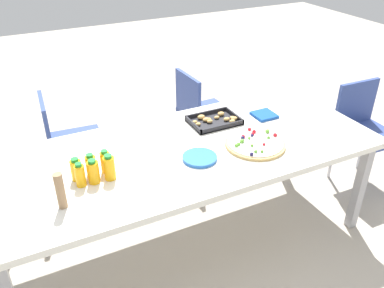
% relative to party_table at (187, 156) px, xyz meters
% --- Properties ---
extents(ground_plane, '(12.00, 12.00, 0.00)m').
position_rel_party_table_xyz_m(ground_plane, '(0.00, 0.00, -0.67)').
color(ground_plane, '#B2A899').
extents(party_table, '(2.38, 0.98, 0.72)m').
position_rel_party_table_xyz_m(party_table, '(0.00, 0.00, 0.00)').
color(party_table, silver).
rests_on(party_table, ground_plane).
extents(chair_end, '(0.41, 0.41, 0.83)m').
position_rel_party_table_xyz_m(chair_end, '(1.55, 0.03, -0.17)').
color(chair_end, '#33478C').
rests_on(chair_end, ground_plane).
extents(chair_far_right, '(0.42, 0.42, 0.83)m').
position_rel_party_table_xyz_m(chair_far_right, '(0.54, 0.86, -0.17)').
color(chair_far_right, '#33478C').
rests_on(chair_far_right, ground_plane).
extents(chair_far_left, '(0.43, 0.43, 0.83)m').
position_rel_party_table_xyz_m(chair_far_left, '(-0.59, 0.87, -0.17)').
color(chair_far_left, '#33478C').
rests_on(chair_far_left, ground_plane).
extents(juice_bottle_0, '(0.05, 0.05, 0.14)m').
position_rel_party_table_xyz_m(juice_bottle_0, '(-0.66, -0.09, 0.12)').
color(juice_bottle_0, '#F9AD14').
rests_on(juice_bottle_0, party_table).
extents(juice_bottle_1, '(0.06, 0.06, 0.14)m').
position_rel_party_table_xyz_m(juice_bottle_1, '(-0.59, -0.09, 0.12)').
color(juice_bottle_1, '#FAAA14').
rests_on(juice_bottle_1, party_table).
extents(juice_bottle_2, '(0.06, 0.06, 0.15)m').
position_rel_party_table_xyz_m(juice_bottle_2, '(-0.50, -0.10, 0.12)').
color(juice_bottle_2, '#F8AC14').
rests_on(juice_bottle_2, party_table).
extents(juice_bottle_3, '(0.06, 0.06, 0.13)m').
position_rel_party_table_xyz_m(juice_bottle_3, '(-0.66, -0.03, 0.12)').
color(juice_bottle_3, '#F8AB14').
rests_on(juice_bottle_3, party_table).
extents(juice_bottle_4, '(0.06, 0.06, 0.13)m').
position_rel_party_table_xyz_m(juice_bottle_4, '(-0.58, -0.03, 0.12)').
color(juice_bottle_4, '#F8AB14').
rests_on(juice_bottle_4, party_table).
extents(juice_bottle_5, '(0.05, 0.05, 0.14)m').
position_rel_party_table_xyz_m(juice_bottle_5, '(-0.51, -0.03, 0.12)').
color(juice_bottle_5, '#F8AE14').
rests_on(juice_bottle_5, party_table).
extents(fruit_pizza, '(0.37, 0.37, 0.05)m').
position_rel_party_table_xyz_m(fruit_pizza, '(0.39, -0.15, 0.07)').
color(fruit_pizza, tan).
rests_on(fruit_pizza, party_table).
extents(snack_tray, '(0.33, 0.24, 0.04)m').
position_rel_party_table_xyz_m(snack_tray, '(0.32, 0.23, 0.07)').
color(snack_tray, black).
rests_on(snack_tray, party_table).
extents(plate_stack, '(0.20, 0.20, 0.02)m').
position_rel_party_table_xyz_m(plate_stack, '(0.01, -0.14, 0.06)').
color(plate_stack, blue).
rests_on(plate_stack, party_table).
extents(napkin_stack, '(0.15, 0.15, 0.02)m').
position_rel_party_table_xyz_m(napkin_stack, '(0.67, 0.15, 0.06)').
color(napkin_stack, '#194CA5').
rests_on(napkin_stack, party_table).
extents(cardboard_tube, '(0.04, 0.04, 0.19)m').
position_rel_party_table_xyz_m(cardboard_tube, '(-0.78, -0.23, 0.15)').
color(cardboard_tube, '#9E7A56').
rests_on(cardboard_tube, party_table).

